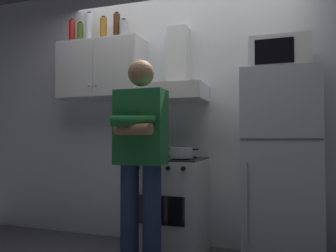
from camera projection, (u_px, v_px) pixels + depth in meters
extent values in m
cube|color=white|center=(187.00, 108.00, 3.39)|extent=(4.80, 0.10, 2.70)
cube|color=silver|center=(102.00, 71.00, 3.46)|extent=(0.90, 0.34, 0.60)
cube|color=silver|center=(74.00, 69.00, 3.36)|extent=(0.43, 0.01, 0.58)
cube|color=silver|center=(113.00, 66.00, 3.22)|extent=(0.43, 0.01, 0.58)
sphere|color=#B2B2B7|center=(89.00, 85.00, 3.29)|extent=(0.02, 0.02, 0.02)
sphere|color=#B2B2B7|center=(96.00, 85.00, 3.26)|extent=(0.02, 0.02, 0.02)
cube|color=silver|center=(171.00, 206.00, 3.04)|extent=(0.60, 0.60, 0.85)
cube|color=black|center=(171.00, 159.00, 3.05)|extent=(0.59, 0.59, 0.01)
cube|color=black|center=(160.00, 210.00, 2.75)|extent=(0.42, 0.01, 0.24)
cylinder|color=black|center=(154.00, 158.00, 2.98)|extent=(0.16, 0.16, 0.01)
cylinder|color=black|center=(181.00, 159.00, 2.90)|extent=(0.16, 0.16, 0.01)
cylinder|color=black|center=(162.00, 157.00, 3.21)|extent=(0.16, 0.16, 0.01)
cylinder|color=black|center=(188.00, 157.00, 3.13)|extent=(0.16, 0.16, 0.01)
cylinder|color=black|center=(138.00, 167.00, 2.82)|extent=(0.04, 0.02, 0.04)
cylinder|color=black|center=(152.00, 168.00, 2.78)|extent=(0.04, 0.02, 0.04)
cylinder|color=black|center=(168.00, 168.00, 2.73)|extent=(0.04, 0.02, 0.04)
cylinder|color=black|center=(183.00, 169.00, 2.69)|extent=(0.04, 0.02, 0.04)
cube|color=white|center=(174.00, 93.00, 3.15)|extent=(0.60, 0.44, 0.15)
cube|color=white|center=(178.00, 57.00, 3.30)|extent=(0.20, 0.16, 0.60)
cube|color=silver|center=(281.00, 168.00, 2.75)|extent=(0.60, 0.60, 1.60)
cube|color=#4C4C4C|center=(281.00, 139.00, 2.47)|extent=(0.59, 0.01, 0.01)
cylinder|color=silver|center=(247.00, 202.00, 2.52)|extent=(0.02, 0.02, 0.60)
cube|color=silver|center=(279.00, 56.00, 2.80)|extent=(0.48, 0.36, 0.28)
cube|color=black|center=(274.00, 51.00, 2.64)|extent=(0.30, 0.01, 0.20)
cylinder|color=navy|center=(130.00, 221.00, 2.51)|extent=(0.14, 0.14, 0.85)
cylinder|color=navy|center=(152.00, 222.00, 2.45)|extent=(0.14, 0.14, 0.85)
cube|color=#1E6633|center=(141.00, 127.00, 2.51)|extent=(0.38, 0.20, 0.56)
cylinder|color=#1E6633|center=(133.00, 121.00, 2.38)|extent=(0.33, 0.17, 0.08)
cylinder|color=#8C6647|center=(133.00, 129.00, 2.38)|extent=(0.33, 0.17, 0.08)
sphere|color=#8C6647|center=(141.00, 73.00, 2.52)|extent=(0.20, 0.20, 0.20)
cylinder|color=#B7BABF|center=(181.00, 153.00, 2.90)|extent=(0.20, 0.20, 0.09)
cylinder|color=black|center=(168.00, 149.00, 2.94)|extent=(0.05, 0.01, 0.01)
cylinder|color=black|center=(196.00, 149.00, 2.86)|extent=(0.05, 0.01, 0.01)
cylinder|color=#47230F|center=(117.00, 28.00, 3.43)|extent=(0.07, 0.07, 0.28)
cylinder|color=black|center=(117.00, 13.00, 3.44)|extent=(0.04, 0.04, 0.02)
cylinder|color=silver|center=(89.00, 28.00, 3.49)|extent=(0.07, 0.07, 0.30)
cylinder|color=black|center=(89.00, 13.00, 3.49)|extent=(0.04, 0.04, 0.02)
cylinder|color=#B2B5BA|center=(124.00, 30.00, 3.35)|extent=(0.08, 0.08, 0.18)
cylinder|color=black|center=(124.00, 20.00, 3.36)|extent=(0.05, 0.05, 0.02)
cylinder|color=#4C6B19|center=(80.00, 34.00, 3.53)|extent=(0.06, 0.06, 0.21)
cylinder|color=black|center=(80.00, 23.00, 3.54)|extent=(0.04, 0.04, 0.02)
cylinder|color=#B7721E|center=(104.00, 30.00, 3.47)|extent=(0.07, 0.07, 0.25)
cylinder|color=black|center=(104.00, 17.00, 3.47)|extent=(0.04, 0.04, 0.02)
cylinder|color=red|center=(72.00, 33.00, 3.59)|extent=(0.07, 0.07, 0.27)
cylinder|color=black|center=(72.00, 20.00, 3.59)|extent=(0.04, 0.04, 0.02)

